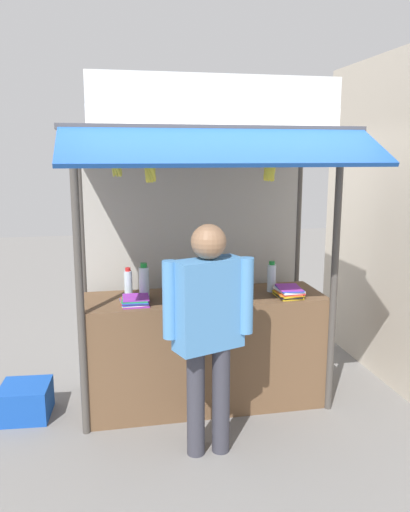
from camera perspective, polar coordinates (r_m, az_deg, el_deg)
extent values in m
plane|color=slate|center=(4.73, 0.00, -15.95)|extent=(20.00, 20.00, 0.00)
cube|color=brown|center=(4.52, 0.00, -10.45)|extent=(2.05, 0.66, 0.97)
cylinder|color=#4C4742|center=(3.93, -13.88, -3.77)|extent=(0.06, 0.06, 2.33)
cylinder|color=#4C4742|center=(4.33, 14.29, -2.38)|extent=(0.06, 0.06, 2.33)
cylinder|color=#4C4742|center=(4.75, -13.45, -1.16)|extent=(0.06, 0.06, 2.33)
cylinder|color=#4C4742|center=(5.09, 10.23, -0.20)|extent=(0.06, 0.06, 2.33)
cube|color=#B7B2A8|center=(4.82, -1.19, -0.97)|extent=(2.01, 0.04, 2.28)
cube|color=#3F3F44|center=(4.20, 0.02, 13.85)|extent=(2.25, 1.04, 0.04)
cube|color=#194799|center=(3.44, 2.59, 12.13)|extent=(2.21, 0.51, 0.26)
cube|color=white|center=(3.75, 1.49, 17.14)|extent=(1.84, 0.04, 0.35)
cylinder|color=#59544C|center=(3.78, 1.30, 12.61)|extent=(1.94, 0.02, 0.02)
cylinder|color=silver|center=(4.52, 7.47, -2.47)|extent=(0.08, 0.08, 0.24)
cylinder|color=#198C33|center=(4.49, 7.51, -0.77)|extent=(0.05, 0.05, 0.03)
cylinder|color=silver|center=(4.39, -8.60, -3.07)|extent=(0.07, 0.07, 0.22)
cylinder|color=red|center=(4.37, -8.65, -1.50)|extent=(0.04, 0.04, 0.03)
cylinder|color=silver|center=(4.40, 1.26, -2.77)|extent=(0.08, 0.08, 0.24)
cylinder|color=#198C33|center=(4.36, 1.27, -1.01)|extent=(0.05, 0.05, 0.03)
cylinder|color=silver|center=(4.29, -6.85, -3.03)|extent=(0.09, 0.09, 0.27)
cylinder|color=#198C33|center=(4.25, -6.89, -1.03)|extent=(0.06, 0.06, 0.04)
cube|color=yellow|center=(4.40, 9.28, -4.44)|extent=(0.20, 0.26, 0.01)
cube|color=black|center=(4.39, 9.24, -4.30)|extent=(0.20, 0.26, 0.01)
cube|color=yellow|center=(4.39, 9.30, -4.17)|extent=(0.21, 0.27, 0.01)
cube|color=orange|center=(4.38, 9.28, -4.07)|extent=(0.21, 0.27, 0.01)
cube|color=red|center=(4.38, 9.45, -3.93)|extent=(0.19, 0.25, 0.01)
cube|color=white|center=(4.38, 9.37, -3.84)|extent=(0.21, 0.27, 0.01)
cube|color=white|center=(4.39, 9.37, -3.70)|extent=(0.21, 0.27, 0.01)
cube|color=blue|center=(4.37, 9.45, -3.60)|extent=(0.20, 0.26, 0.01)
cube|color=purple|center=(4.37, 9.38, -3.49)|extent=(0.21, 0.27, 0.01)
cube|color=purple|center=(4.16, -7.75, -5.33)|extent=(0.21, 0.24, 0.01)
cube|color=white|center=(4.16, -7.99, -5.19)|extent=(0.22, 0.24, 0.01)
cube|color=blue|center=(4.16, -7.97, -5.09)|extent=(0.23, 0.25, 0.01)
cube|color=red|center=(4.16, -8.00, -4.98)|extent=(0.21, 0.24, 0.01)
cube|color=blue|center=(4.15, -7.76, -4.93)|extent=(0.23, 0.25, 0.01)
cube|color=green|center=(4.16, -7.87, -4.75)|extent=(0.23, 0.25, 0.01)
cube|color=purple|center=(4.16, -7.78, -4.61)|extent=(0.21, 0.24, 0.01)
cylinder|color=#332D23|center=(3.71, -6.26, 11.58)|extent=(0.01, 0.01, 0.10)
cylinder|color=olive|center=(3.71, -6.23, 10.52)|extent=(0.04, 0.04, 0.04)
ellipsoid|color=yellow|center=(3.71, -5.86, 9.30)|extent=(0.04, 0.08, 0.15)
ellipsoid|color=yellow|center=(3.72, -6.07, 9.27)|extent=(0.06, 0.06, 0.15)
ellipsoid|color=yellow|center=(3.73, -6.24, 9.29)|extent=(0.08, 0.04, 0.15)
ellipsoid|color=yellow|center=(3.72, -6.37, 9.27)|extent=(0.06, 0.06, 0.15)
ellipsoid|color=yellow|center=(3.70, -6.49, 9.26)|extent=(0.04, 0.07, 0.15)
ellipsoid|color=yellow|center=(3.69, -6.42, 9.27)|extent=(0.07, 0.07, 0.15)
ellipsoid|color=yellow|center=(3.69, -6.20, 9.26)|extent=(0.07, 0.04, 0.15)
ellipsoid|color=yellow|center=(3.69, -5.90, 9.31)|extent=(0.07, 0.07, 0.15)
cylinder|color=#332D23|center=(3.89, 7.33, 11.65)|extent=(0.01, 0.01, 0.08)
cylinder|color=olive|center=(3.89, 7.30, 10.74)|extent=(0.04, 0.04, 0.04)
ellipsoid|color=yellow|center=(3.90, 7.62, 9.46)|extent=(0.04, 0.08, 0.16)
ellipsoid|color=yellow|center=(3.91, 7.53, 9.49)|extent=(0.07, 0.08, 0.17)
ellipsoid|color=yellow|center=(3.92, 7.20, 9.51)|extent=(0.09, 0.05, 0.16)
ellipsoid|color=yellow|center=(3.91, 6.95, 9.50)|extent=(0.08, 0.07, 0.17)
ellipsoid|color=yellow|center=(3.89, 6.91, 9.47)|extent=(0.05, 0.08, 0.17)
ellipsoid|color=yellow|center=(3.88, 7.00, 9.45)|extent=(0.05, 0.08, 0.17)
ellipsoid|color=yellow|center=(3.88, 7.23, 9.43)|extent=(0.07, 0.05, 0.17)
ellipsoid|color=yellow|center=(3.87, 7.44, 9.44)|extent=(0.08, 0.05, 0.17)
ellipsoid|color=yellow|center=(3.89, 7.52, 9.43)|extent=(0.06, 0.06, 0.17)
cylinder|color=#332D23|center=(3.69, -9.93, 11.73)|extent=(0.01, 0.01, 0.07)
cylinder|color=olive|center=(3.69, -9.90, 10.90)|extent=(0.04, 0.04, 0.04)
ellipsoid|color=gold|center=(3.70, -9.59, 9.75)|extent=(0.03, 0.06, 0.14)
ellipsoid|color=gold|center=(3.71, -9.63, 9.77)|extent=(0.06, 0.06, 0.14)
ellipsoid|color=gold|center=(3.72, -9.82, 9.79)|extent=(0.08, 0.04, 0.14)
ellipsoid|color=gold|center=(3.71, -10.07, 9.74)|extent=(0.05, 0.05, 0.14)
ellipsoid|color=gold|center=(3.69, -10.20, 9.75)|extent=(0.03, 0.07, 0.14)
ellipsoid|color=gold|center=(3.68, -10.02, 9.73)|extent=(0.06, 0.05, 0.14)
ellipsoid|color=gold|center=(3.67, -9.82, 9.75)|extent=(0.07, 0.03, 0.14)
ellipsoid|color=gold|center=(3.68, -9.61, 9.76)|extent=(0.06, 0.06, 0.14)
cylinder|color=#383842|center=(3.82, -1.05, -16.06)|extent=(0.13, 0.13, 0.81)
cylinder|color=#383842|center=(3.86, 1.79, -15.81)|extent=(0.13, 0.13, 0.81)
cube|color=#4C8CCC|center=(3.56, 0.40, -5.45)|extent=(0.53, 0.36, 0.64)
cylinder|color=#4C8CCC|center=(3.51, -3.95, -4.93)|extent=(0.10, 0.10, 0.55)
cylinder|color=#4C8CCC|center=(3.61, 4.62, -4.46)|extent=(0.10, 0.10, 0.55)
sphere|color=#936B4C|center=(3.46, 0.41, 1.61)|extent=(0.24, 0.24, 0.24)
cube|color=#194CB2|center=(4.67, -19.47, -15.06)|extent=(0.43, 0.43, 0.28)
cube|color=beige|center=(5.21, 20.01, 3.80)|extent=(0.20, 2.40, 3.09)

